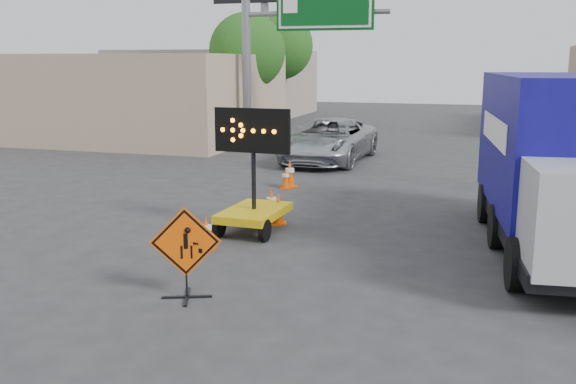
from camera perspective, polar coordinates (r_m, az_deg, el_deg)
The scene contains 15 objects.
ground at distance 9.29m, azimuth -5.97°, elevation -12.06°, with size 100.00×100.00×0.00m, color #2D2D30.
storefront_left_near at distance 32.85m, azimuth -14.80°, elevation 8.22°, with size 14.00×10.00×4.00m, color tan.
storefront_left_far at distance 45.70m, azimuth -6.45°, elevation 9.62°, with size 12.00×10.00×4.40m, color #A39688.
highway_gantry at distance 26.96m, azimuth 0.46°, elevation 14.47°, with size 6.18×0.38×6.90m.
tree_left_near at distance 31.91m, azimuth -3.65°, elevation 12.37°, with size 3.71×3.71×6.03m.
tree_left_far at distance 39.79m, azimuth -0.80°, elevation 12.86°, with size 4.10×4.10×6.66m.
construction_sign at distance 10.25m, azimuth -9.10°, elevation -5.14°, with size 1.05×0.76×1.49m.
arrow_board at distance 14.13m, azimuth -3.04°, elevation -1.10°, with size 1.73×1.97×2.73m.
pickup_truck at distance 24.10m, azimuth 3.67°, elevation 4.62°, with size 2.65×5.76×1.60m, color #B6B8BE.
box_truck at distance 13.52m, azimuth 22.78°, elevation 1.51°, with size 2.96×7.47×3.45m.
cone_a at distance 12.95m, azimuth -7.30°, elevation -3.57°, with size 0.43×0.43×0.70m.
cone_b at distance 14.83m, azimuth -0.87°, elevation -1.48°, with size 0.47×0.47×0.73m.
cone_c at distance 15.31m, azimuth -1.48°, elevation -1.05°, with size 0.40×0.40×0.74m.
cone_d at distance 18.94m, azimuth -0.21°, elevation 1.24°, with size 0.33×0.33×0.63m.
cone_e at distance 19.13m, azimuth 0.16°, elevation 1.63°, with size 0.55×0.55×0.81m.
Camera 1 is at (3.44, -7.79, 3.72)m, focal length 40.00 mm.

